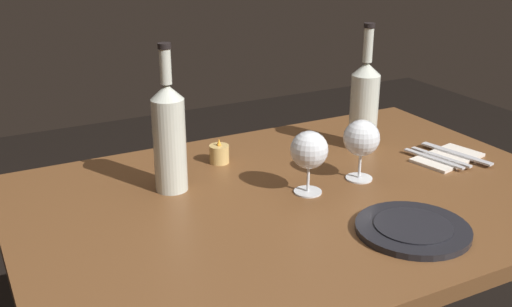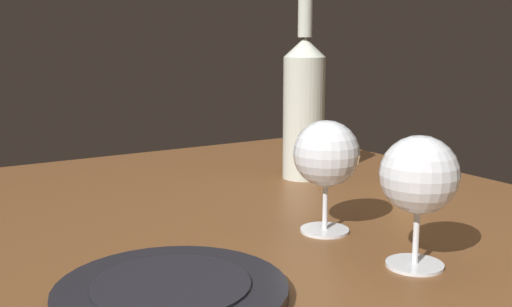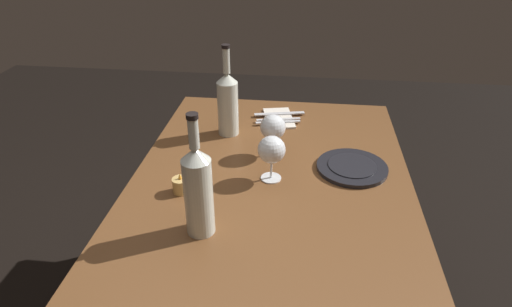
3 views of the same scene
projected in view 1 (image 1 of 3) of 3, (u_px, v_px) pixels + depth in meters
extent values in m
cube|color=brown|center=(300.00, 201.00, 1.43)|extent=(1.30, 0.90, 0.04)
cylinder|color=#50311A|center=(382.00, 221.00, 2.13)|extent=(0.06, 0.06, 0.70)
cylinder|color=white|center=(359.00, 178.00, 1.51)|extent=(0.07, 0.07, 0.00)
cylinder|color=white|center=(360.00, 165.00, 1.49)|extent=(0.01, 0.01, 0.07)
sphere|color=white|center=(362.00, 138.00, 1.47)|extent=(0.09, 0.09, 0.09)
cylinder|color=beige|center=(361.00, 140.00, 1.47)|extent=(0.07, 0.07, 0.02)
cylinder|color=white|center=(308.00, 192.00, 1.43)|extent=(0.07, 0.07, 0.00)
cylinder|color=white|center=(308.00, 178.00, 1.42)|extent=(0.01, 0.01, 0.07)
sphere|color=white|center=(309.00, 150.00, 1.39)|extent=(0.09, 0.09, 0.09)
cylinder|color=beige|center=(309.00, 152.00, 1.40)|extent=(0.07, 0.07, 0.02)
cylinder|color=silver|center=(170.00, 145.00, 1.41)|extent=(0.08, 0.08, 0.22)
cone|color=silver|center=(167.00, 92.00, 1.36)|extent=(0.08, 0.08, 0.03)
cylinder|color=silver|center=(165.00, 66.00, 1.34)|extent=(0.03, 0.03, 0.08)
cylinder|color=black|center=(164.00, 46.00, 1.33)|extent=(0.03, 0.03, 0.01)
cylinder|color=silver|center=(364.00, 112.00, 1.68)|extent=(0.08, 0.08, 0.21)
cone|color=silver|center=(367.00, 69.00, 1.64)|extent=(0.08, 0.08, 0.03)
cylinder|color=silver|center=(368.00, 45.00, 1.62)|extent=(0.03, 0.03, 0.09)
cylinder|color=black|center=(369.00, 25.00, 1.60)|extent=(0.03, 0.03, 0.01)
cylinder|color=#DBB266|center=(219.00, 154.00, 1.60)|extent=(0.05, 0.05, 0.05)
cylinder|color=white|center=(219.00, 156.00, 1.60)|extent=(0.04, 0.04, 0.03)
cone|color=#F99E2D|center=(219.00, 142.00, 1.59)|extent=(0.01, 0.01, 0.02)
cylinder|color=black|center=(413.00, 229.00, 1.25)|extent=(0.24, 0.24, 0.01)
cylinder|color=black|center=(413.00, 225.00, 1.25)|extent=(0.16, 0.16, 0.00)
cube|color=silver|center=(447.00, 158.00, 1.63)|extent=(0.21, 0.15, 0.01)
cube|color=silver|center=(441.00, 157.00, 1.62)|extent=(0.05, 0.18, 0.00)
cube|color=silver|center=(434.00, 159.00, 1.61)|extent=(0.05, 0.18, 0.00)
cube|color=silver|center=(456.00, 154.00, 1.64)|extent=(0.07, 0.21, 0.00)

